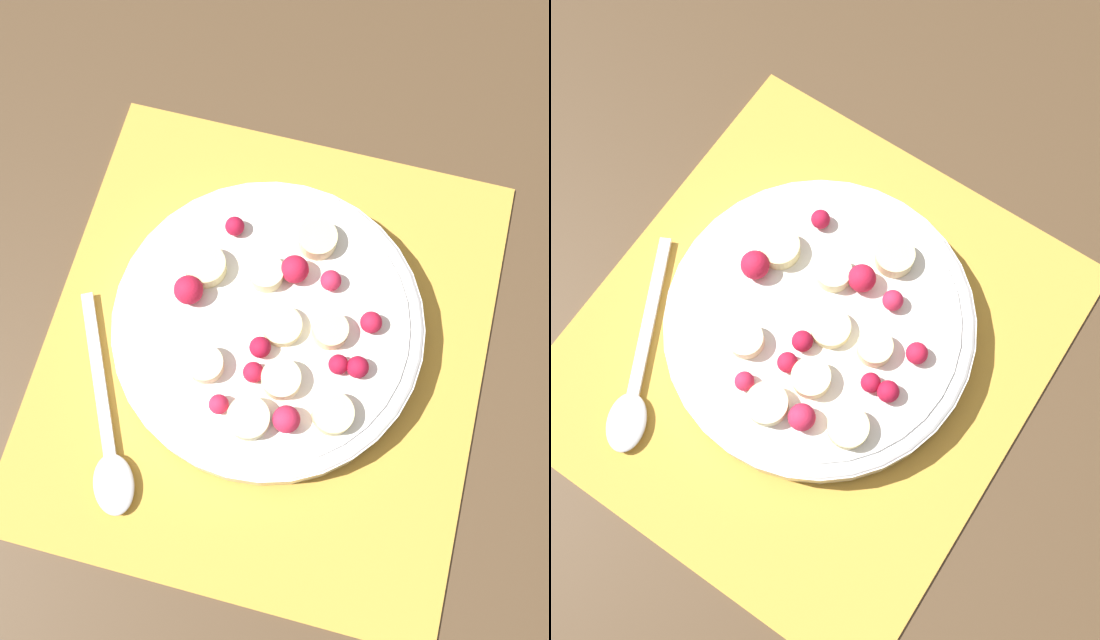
# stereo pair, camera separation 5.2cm
# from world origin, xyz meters

# --- Properties ---
(ground_plane) EXTENTS (3.00, 3.00, 0.00)m
(ground_plane) POSITION_xyz_m (0.00, 0.00, 0.00)
(ground_plane) COLOR #4C3823
(placemat) EXTENTS (0.37, 0.34, 0.01)m
(placemat) POSITION_xyz_m (0.00, 0.00, 0.00)
(placemat) COLOR gold
(placemat) RESTS_ON ground_plane
(fruit_bowl) EXTENTS (0.23, 0.23, 0.05)m
(fruit_bowl) POSITION_xyz_m (0.01, -0.01, 0.02)
(fruit_bowl) COLOR white
(fruit_bowl) RESTS_ON placemat
(spoon) EXTENTS (0.16, 0.09, 0.01)m
(spoon) POSITION_xyz_m (-0.10, 0.09, 0.01)
(spoon) COLOR silver
(spoon) RESTS_ON placemat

